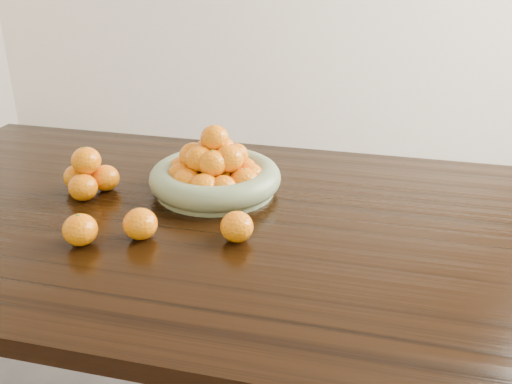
% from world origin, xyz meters
% --- Properties ---
extents(dining_table, '(2.00, 1.00, 0.75)m').
position_xyz_m(dining_table, '(0.00, 0.00, 0.66)').
color(dining_table, black).
rests_on(dining_table, ground).
extents(fruit_bowl, '(0.33, 0.33, 0.17)m').
position_xyz_m(fruit_bowl, '(-0.14, 0.13, 0.80)').
color(fruit_bowl, gray).
rests_on(fruit_bowl, dining_table).
extents(orange_pyramid, '(0.14, 0.14, 0.12)m').
position_xyz_m(orange_pyramid, '(-0.44, 0.05, 0.80)').
color(orange_pyramid, orange).
rests_on(orange_pyramid, dining_table).
extents(loose_orange_0, '(0.07, 0.07, 0.07)m').
position_xyz_m(loose_orange_0, '(-0.33, -0.19, 0.78)').
color(loose_orange_0, orange).
rests_on(loose_orange_0, dining_table).
extents(loose_orange_1, '(0.07, 0.07, 0.07)m').
position_xyz_m(loose_orange_1, '(-0.22, -0.14, 0.78)').
color(loose_orange_1, orange).
rests_on(loose_orange_1, dining_table).
extents(loose_orange_2, '(0.07, 0.07, 0.07)m').
position_xyz_m(loose_orange_2, '(-0.02, -0.10, 0.78)').
color(loose_orange_2, orange).
rests_on(loose_orange_2, dining_table).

